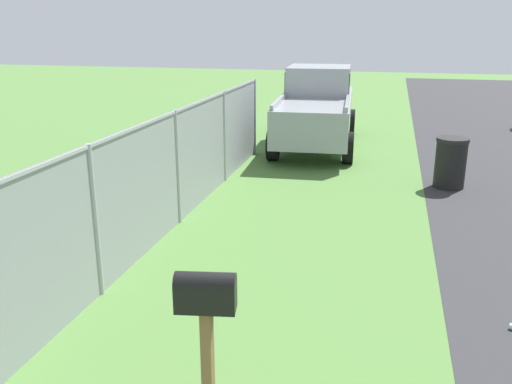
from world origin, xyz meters
TOP-DOWN VIEW (x-y plane):
  - mailbox at (4.56, 1.09)m, footprint 0.28×0.51m
  - pickup_truck at (15.66, 1.72)m, footprint 5.53×2.33m
  - trash_bin at (12.23, -1.47)m, footprint 0.64×0.64m
  - fence_section at (7.68, 3.11)m, footprint 13.15×0.07m

SIDE VIEW (x-z plane):
  - trash_bin at x=12.23m, z-range 0.00..1.03m
  - fence_section at x=7.68m, z-range 0.07..1.97m
  - mailbox at x=4.56m, z-range 0.41..1.77m
  - pickup_truck at x=15.66m, z-range 0.06..2.15m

